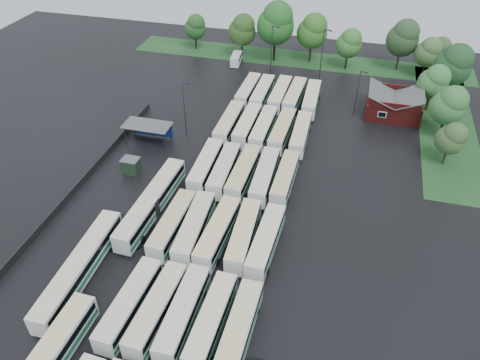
# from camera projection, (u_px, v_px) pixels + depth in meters

# --- Properties ---
(ground) EXTENTS (160.00, 160.00, 0.00)m
(ground) POSITION_uv_depth(u_px,v_px,m) (202.00, 245.00, 62.40)
(ground) COLOR black
(ground) RESTS_ON ground
(brick_building) EXTENTS (10.07, 8.60, 5.39)m
(brick_building) POSITION_uv_depth(u_px,v_px,m) (393.00, 106.00, 89.10)
(brick_building) COLOR maroon
(brick_building) RESTS_ON ground
(wash_shed) EXTENTS (8.20, 4.20, 3.58)m
(wash_shed) POSITION_uv_depth(u_px,v_px,m) (148.00, 126.00, 81.04)
(wash_shed) COLOR #2D2D30
(wash_shed) RESTS_ON ground
(utility_hut) EXTENTS (2.70, 2.20, 2.62)m
(utility_hut) POSITION_uv_depth(u_px,v_px,m) (131.00, 166.00, 74.62)
(utility_hut) COLOR black
(utility_hut) RESTS_ON ground
(grass_strip_north) EXTENTS (80.00, 10.00, 0.01)m
(grass_strip_north) POSITION_uv_depth(u_px,v_px,m) (298.00, 59.00, 111.69)
(grass_strip_north) COLOR #1C491E
(grass_strip_north) RESTS_ON ground
(grass_strip_east) EXTENTS (10.00, 50.00, 0.01)m
(grass_strip_east) POSITION_uv_depth(u_px,v_px,m) (446.00, 122.00, 88.18)
(grass_strip_east) COLOR #1C491E
(grass_strip_east) RESTS_ON ground
(west_fence) EXTENTS (0.10, 50.00, 1.20)m
(west_fence) POSITION_uv_depth(u_px,v_px,m) (83.00, 180.00, 72.77)
(west_fence) COLOR #2D2D30
(west_fence) RESTS_ON ground
(bus_r1c0) EXTENTS (3.05, 12.02, 3.32)m
(bus_r1c0) POSITION_uv_depth(u_px,v_px,m) (130.00, 304.00, 52.53)
(bus_r1c0) COLOR silver
(bus_r1c0) RESTS_ON ground
(bus_r1c1) EXTENTS (3.01, 11.94, 3.30)m
(bus_r1c1) POSITION_uv_depth(u_px,v_px,m) (157.00, 309.00, 52.01)
(bus_r1c1) COLOR silver
(bus_r1c1) RESTS_ON ground
(bus_r1c2) EXTENTS (2.62, 11.98, 3.33)m
(bus_r1c2) POSITION_uv_depth(u_px,v_px,m) (183.00, 313.00, 51.56)
(bus_r1c2) COLOR silver
(bus_r1c2) RESTS_ON ground
(bus_r1c3) EXTENTS (2.71, 11.80, 3.27)m
(bus_r1c3) POSITION_uv_depth(u_px,v_px,m) (211.00, 321.00, 50.80)
(bus_r1c3) COLOR silver
(bus_r1c3) RESTS_ON ground
(bus_r1c4) EXTENTS (2.62, 11.96, 3.33)m
(bus_r1c4) POSITION_uv_depth(u_px,v_px,m) (239.00, 331.00, 49.75)
(bus_r1c4) COLOR silver
(bus_r1c4) RESTS_ON ground
(bus_r2c0) EXTENTS (2.72, 11.94, 3.31)m
(bus_r2c0) POSITION_uv_depth(u_px,v_px,m) (173.00, 224.00, 62.98)
(bus_r2c0) COLOR silver
(bus_r2c0) RESTS_ON ground
(bus_r2c1) EXTENTS (3.20, 12.39, 3.42)m
(bus_r2c1) POSITION_uv_depth(u_px,v_px,m) (194.00, 228.00, 62.35)
(bus_r2c1) COLOR silver
(bus_r2c1) RESTS_ON ground
(bus_r2c2) EXTENTS (3.06, 12.19, 3.37)m
(bus_r2c2) POSITION_uv_depth(u_px,v_px,m) (218.00, 232.00, 61.72)
(bus_r2c2) COLOR silver
(bus_r2c2) RESTS_ON ground
(bus_r2c3) EXTENTS (3.07, 12.01, 3.31)m
(bus_r2c3) POSITION_uv_depth(u_px,v_px,m) (244.00, 235.00, 61.31)
(bus_r2c3) COLOR silver
(bus_r2c3) RESTS_ON ground
(bus_r2c4) EXTENTS (2.93, 12.10, 3.35)m
(bus_r2c4) POSITION_uv_depth(u_px,v_px,m) (266.00, 241.00, 60.42)
(bus_r2c4) COLOR silver
(bus_r2c4) RESTS_ON ground
(bus_r3c0) EXTENTS (2.92, 12.15, 3.36)m
(bus_r3c0) POSITION_uv_depth(u_px,v_px,m) (206.00, 166.00, 73.68)
(bus_r3c0) COLOR silver
(bus_r3c0) RESTS_ON ground
(bus_r3c1) EXTENTS (2.90, 12.02, 3.33)m
(bus_r3c1) POSITION_uv_depth(u_px,v_px,m) (224.00, 170.00, 72.79)
(bus_r3c1) COLOR silver
(bus_r3c1) RESTS_ON ground
(bus_r3c2) EXTENTS (2.79, 12.25, 3.40)m
(bus_r3c2) POSITION_uv_depth(u_px,v_px,m) (243.00, 173.00, 72.18)
(bus_r3c2) COLOR silver
(bus_r3c2) RESTS_ON ground
(bus_r3c3) EXTENTS (2.94, 12.30, 3.41)m
(bus_r3c3) POSITION_uv_depth(u_px,v_px,m) (265.00, 176.00, 71.48)
(bus_r3c3) COLOR silver
(bus_r3c3) RESTS_ON ground
(bus_r3c4) EXTENTS (2.58, 11.74, 3.26)m
(bus_r3c4) POSITION_uv_depth(u_px,v_px,m) (285.00, 178.00, 71.21)
(bus_r3c4) COLOR silver
(bus_r3c4) RESTS_ON ground
(bus_r4c0) EXTENTS (2.64, 12.27, 3.42)m
(bus_r4c0) POSITION_uv_depth(u_px,v_px,m) (229.00, 123.00, 84.06)
(bus_r4c0) COLOR silver
(bus_r4c0) RESTS_ON ground
(bus_r4c1) EXTENTS (2.61, 12.04, 3.35)m
(bus_r4c1) POSITION_uv_depth(u_px,v_px,m) (247.00, 125.00, 83.58)
(bus_r4c1) COLOR silver
(bus_r4c1) RESTS_ON ground
(bus_r4c2) EXTENTS (2.67, 12.11, 3.37)m
(bus_r4c2) POSITION_uv_depth(u_px,v_px,m) (263.00, 128.00, 82.70)
(bus_r4c2) COLOR silver
(bus_r4c2) RESTS_ON ground
(bus_r4c3) EXTENTS (2.90, 12.16, 3.37)m
(bus_r4c3) POSITION_uv_depth(u_px,v_px,m) (282.00, 131.00, 82.13)
(bus_r4c3) COLOR silver
(bus_r4c3) RESTS_ON ground
(bus_r4c4) EXTENTS (2.76, 11.80, 3.27)m
(bus_r4c4) POSITION_uv_depth(u_px,v_px,m) (301.00, 134.00, 81.29)
(bus_r4c4) COLOR silver
(bus_r4c4) RESTS_ON ground
(bus_r5c0) EXTENTS (2.65, 11.68, 3.24)m
(bus_r5c0) POSITION_uv_depth(u_px,v_px,m) (248.00, 91.00, 94.58)
(bus_r5c0) COLOR silver
(bus_r5c0) RESTS_ON ground
(bus_r5c1) EXTENTS (2.59, 12.02, 3.34)m
(bus_r5c1) POSITION_uv_depth(u_px,v_px,m) (262.00, 93.00, 93.55)
(bus_r5c1) COLOR silver
(bus_r5c1) RESTS_ON ground
(bus_r5c2) EXTENTS (2.74, 12.15, 3.37)m
(bus_r5c2) POSITION_uv_depth(u_px,v_px,m) (280.00, 94.00, 93.09)
(bus_r5c2) COLOR silver
(bus_r5c2) RESTS_ON ground
(bus_r5c3) EXTENTS (2.99, 12.21, 3.38)m
(bus_r5c3) POSITION_uv_depth(u_px,v_px,m) (295.00, 96.00, 92.48)
(bus_r5c3) COLOR silver
(bus_r5c3) RESTS_ON ground
(bus_r5c4) EXTENTS (2.93, 12.13, 3.36)m
(bus_r5c4) POSITION_uv_depth(u_px,v_px,m) (311.00, 99.00, 91.50)
(bus_r5c4) COLOR silver
(bus_r5c4) RESTS_ON ground
(artic_bus_west_b) EXTENTS (3.20, 18.48, 3.42)m
(artic_bus_west_b) POSITION_uv_depth(u_px,v_px,m) (152.00, 202.00, 66.48)
(artic_bus_west_b) COLOR silver
(artic_bus_west_b) RESTS_ON ground
(artic_bus_west_c) EXTENTS (3.01, 18.22, 3.37)m
(artic_bus_west_c) POSITION_uv_depth(u_px,v_px,m) (80.00, 267.00, 56.79)
(artic_bus_west_c) COLOR silver
(artic_bus_west_c) RESTS_ON ground
(minibus) EXTENTS (2.46, 5.53, 2.35)m
(minibus) POSITION_uv_depth(u_px,v_px,m) (236.00, 59.00, 108.58)
(minibus) COLOR white
(minibus) RESTS_ON ground
(tree_north_0) EXTENTS (5.26, 5.26, 8.71)m
(tree_north_0) POSITION_uv_depth(u_px,v_px,m) (195.00, 27.00, 113.28)
(tree_north_0) COLOR black
(tree_north_0) RESTS_ON ground
(tree_north_1) EXTENTS (6.42, 6.42, 10.63)m
(tree_north_1) POSITION_uv_depth(u_px,v_px,m) (242.00, 30.00, 108.11)
(tree_north_1) COLOR black
(tree_north_1) RESTS_ON ground
(tree_north_2) EXTENTS (8.46, 8.46, 14.02)m
(tree_north_2) POSITION_uv_depth(u_px,v_px,m) (276.00, 23.00, 105.39)
(tree_north_2) COLOR black
(tree_north_2) RESTS_ON ground
(tree_north_3) EXTENTS (7.00, 7.00, 11.59)m
(tree_north_3) POSITION_uv_depth(u_px,v_px,m) (313.00, 31.00, 105.86)
(tree_north_3) COLOR #322112
(tree_north_3) RESTS_ON ground
(tree_north_4) EXTENTS (5.73, 5.73, 9.49)m
(tree_north_4) POSITION_uv_depth(u_px,v_px,m) (349.00, 43.00, 103.51)
(tree_north_4) COLOR black
(tree_north_4) RESTS_ON ground
(tree_north_5) EXTENTS (7.05, 7.05, 11.68)m
(tree_north_5) POSITION_uv_depth(u_px,v_px,m) (404.00, 38.00, 102.22)
(tree_north_5) COLOR #3A271C
(tree_north_5) RESTS_ON ground
(tree_north_6) EXTENTS (5.16, 5.16, 8.55)m
(tree_north_6) POSITION_uv_depth(u_px,v_px,m) (439.00, 50.00, 101.73)
(tree_north_6) COLOR black
(tree_north_6) RESTS_ON ground
(tree_east_0) EXTENTS (4.75, 4.75, 7.87)m
(tree_east_0) POSITION_uv_depth(u_px,v_px,m) (452.00, 138.00, 74.18)
(tree_east_0) COLOR #3A2B1E
(tree_east_0) RESTS_ON ground
(tree_east_1) EXTENTS (6.11, 6.11, 10.12)m
(tree_east_1) POSITION_uv_depth(u_px,v_px,m) (450.00, 105.00, 79.89)
(tree_east_1) COLOR black
(tree_east_1) RESTS_ON ground
(tree_east_2) EXTENTS (5.78, 5.78, 9.57)m
(tree_east_2) POSITION_uv_depth(u_px,v_px,m) (435.00, 81.00, 88.01)
(tree_east_2) COLOR #2F2112
(tree_east_2) RESTS_ON ground
(tree_east_3) EXTENTS (7.28, 7.28, 12.05)m
(tree_east_3) POSITION_uv_depth(u_px,v_px,m) (454.00, 65.00, 90.17)
(tree_east_3) COLOR black
(tree_east_3) RESTS_ON ground
(tree_east_4) EXTENTS (5.55, 5.55, 9.19)m
(tree_east_4) POSITION_uv_depth(u_px,v_px,m) (429.00, 52.00, 100.03)
(tree_east_4) COLOR black
(tree_east_4) RESTS_ON ground
(lamp_post_ne) EXTENTS (1.41, 0.27, 9.14)m
(lamp_post_ne) POSITION_uv_depth(u_px,v_px,m) (358.00, 90.00, 86.87)
(lamp_post_ne) COLOR #2D2D30
(lamp_post_ne) RESTS_ON ground
(lamp_post_nw) EXTENTS (1.59, 0.31, 10.34)m
(lamp_post_nw) POSITION_uv_depth(u_px,v_px,m) (185.00, 105.00, 80.89)
(lamp_post_nw) COLOR #2D2D30
(lamp_post_nw) RESTS_ON ground
(lamp_post_back_w) EXTENTS (1.68, 0.33, 10.89)m
(lamp_post_back_w) POSITION_uv_depth(u_px,v_px,m) (272.00, 46.00, 101.34)
(lamp_post_back_w) COLOR #2D2D30
(lamp_post_back_w) RESTS_ON ground
(lamp_post_back_e) EXTENTS (1.69, 0.33, 11.00)m
(lamp_post_back_e) POSITION_uv_depth(u_px,v_px,m) (323.00, 51.00, 99.28)
(lamp_post_back_e) COLOR #2D2D30
(lamp_post_back_e) RESTS_ON ground
(puddle_2) EXTENTS (8.12, 8.12, 0.01)m
(puddle_2) POSITION_uv_depth(u_px,v_px,m) (126.00, 233.00, 64.31)
(puddle_2) COLOR black
(puddle_2) RESTS_ON ground
(puddle_3) EXTENTS (3.91, 3.91, 0.01)m
(puddle_3) POSITION_uv_depth(u_px,v_px,m) (250.00, 254.00, 61.13)
(puddle_3) COLOR black
(puddle_3) RESTS_ON ground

